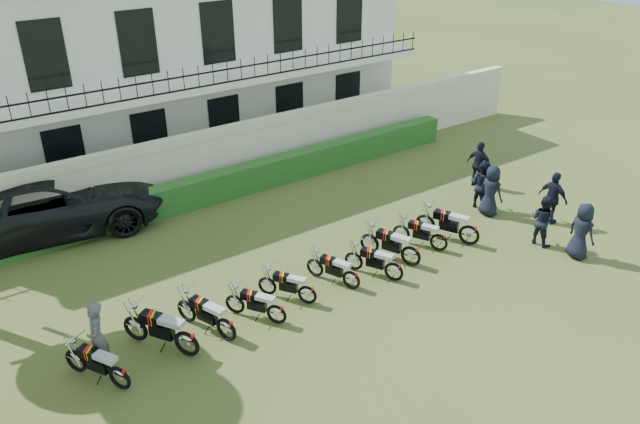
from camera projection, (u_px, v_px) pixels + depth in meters
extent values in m
plane|color=#405020|center=(350.00, 293.00, 16.90)|extent=(100.00, 100.00, 0.00)
cube|color=beige|center=(214.00, 164.00, 22.24)|extent=(30.00, 0.30, 2.00)
cube|color=beige|center=(211.00, 133.00, 21.71)|extent=(30.00, 0.35, 0.30)
cube|color=#274F1C|center=(250.00, 178.00, 22.40)|extent=(18.00, 0.60, 1.00)
cube|color=white|center=(143.00, 60.00, 25.43)|extent=(20.00, 8.00, 7.00)
cube|color=white|center=(192.00, 87.00, 22.03)|extent=(20.00, 1.40, 0.25)
cube|color=black|center=(198.00, 74.00, 21.28)|extent=(20.00, 0.05, 0.05)
cube|color=black|center=(200.00, 87.00, 21.49)|extent=(20.00, 0.05, 0.05)
cube|color=black|center=(66.00, 158.00, 21.13)|extent=(1.30, 0.12, 2.20)
cube|color=black|center=(45.00, 55.00, 19.51)|extent=(1.30, 0.12, 2.20)
cube|color=black|center=(150.00, 140.00, 22.66)|extent=(1.30, 0.12, 2.20)
cube|color=black|center=(137.00, 43.00, 21.04)|extent=(1.30, 0.12, 2.20)
cube|color=black|center=(224.00, 124.00, 24.19)|extent=(1.30, 0.12, 2.20)
cube|color=black|center=(217.00, 32.00, 22.57)|extent=(1.30, 0.12, 2.20)
cube|color=black|center=(289.00, 110.00, 25.72)|extent=(1.30, 0.12, 2.20)
cube|color=black|center=(287.00, 23.00, 24.10)|extent=(1.30, 0.12, 2.20)
cube|color=black|center=(347.00, 98.00, 27.25)|extent=(1.30, 0.12, 2.20)
cube|color=black|center=(349.00, 15.00, 25.63)|extent=(1.30, 0.12, 2.20)
torus|color=black|center=(143.00, 388.00, 13.28)|extent=(0.37, 0.56, 0.60)
torus|color=black|center=(98.00, 370.00, 13.76)|extent=(0.37, 0.56, 0.60)
cube|color=black|center=(121.00, 374.00, 13.43)|extent=(0.42, 0.55, 0.29)
cube|color=black|center=(111.00, 362.00, 13.40)|extent=(0.44, 0.51, 0.21)
cube|color=red|center=(111.00, 362.00, 13.39)|extent=(0.23, 0.25, 0.22)
cube|color=#E3B50B|center=(113.00, 362.00, 13.37)|extent=(0.21, 0.23, 0.22)
cube|color=#B3B3B3|center=(128.00, 367.00, 13.19)|extent=(0.47, 0.58, 0.12)
cylinder|color=silver|center=(97.00, 347.00, 13.38)|extent=(0.53, 0.31, 0.03)
torus|color=black|center=(214.00, 353.00, 14.22)|extent=(0.45, 0.63, 0.68)
torus|color=black|center=(161.00, 337.00, 14.72)|extent=(0.45, 0.63, 0.68)
cube|color=black|center=(188.00, 340.00, 14.37)|extent=(0.50, 0.63, 0.33)
cube|color=black|center=(178.00, 326.00, 14.32)|extent=(0.51, 0.58, 0.25)
cube|color=red|center=(178.00, 326.00, 14.31)|extent=(0.26, 0.29, 0.26)
cube|color=#E3B50B|center=(180.00, 327.00, 14.29)|extent=(0.23, 0.27, 0.26)
cube|color=#B3B3B3|center=(198.00, 331.00, 14.11)|extent=(0.55, 0.66, 0.13)
cylinder|color=silver|center=(163.00, 311.00, 14.29)|extent=(0.59, 0.38, 0.03)
torus|color=black|center=(248.00, 340.00, 14.65)|extent=(0.30, 0.61, 0.62)
torus|color=black|center=(206.00, 321.00, 15.31)|extent=(0.30, 0.61, 0.62)
cube|color=black|center=(228.00, 326.00, 14.88)|extent=(0.37, 0.59, 0.31)
cube|color=black|center=(219.00, 313.00, 14.87)|extent=(0.41, 0.52, 0.22)
cube|color=red|center=(219.00, 313.00, 14.87)|extent=(0.26, 0.24, 0.23)
cube|color=#E3B50B|center=(221.00, 314.00, 14.84)|extent=(0.24, 0.22, 0.23)
cube|color=#B3B3B3|center=(235.00, 319.00, 14.60)|extent=(0.43, 0.61, 0.12)
cylinder|color=silver|center=(208.00, 298.00, 14.89)|extent=(0.58, 0.24, 0.03)
torus|color=black|center=(298.00, 320.00, 15.38)|extent=(0.37, 0.51, 0.55)
torus|color=black|center=(256.00, 310.00, 15.76)|extent=(0.37, 0.51, 0.55)
cube|color=black|center=(278.00, 311.00, 15.49)|extent=(0.41, 0.50, 0.27)
cube|color=black|center=(270.00, 301.00, 15.45)|extent=(0.42, 0.47, 0.20)
cube|color=red|center=(270.00, 301.00, 15.45)|extent=(0.20, 0.24, 0.21)
cube|color=#E3B50B|center=(272.00, 301.00, 15.43)|extent=(0.18, 0.22, 0.21)
cube|color=#B3B3B3|center=(287.00, 304.00, 15.28)|extent=(0.45, 0.53, 0.11)
cylinder|color=silver|center=(259.00, 290.00, 15.42)|extent=(0.47, 0.32, 0.03)
torus|color=black|center=(328.00, 300.00, 16.14)|extent=(0.37, 0.50, 0.54)
torus|color=black|center=(287.00, 291.00, 16.51)|extent=(0.37, 0.50, 0.54)
cube|color=black|center=(309.00, 292.00, 16.25)|extent=(0.40, 0.50, 0.27)
cube|color=black|center=(301.00, 282.00, 16.20)|extent=(0.41, 0.46, 0.20)
cube|color=red|center=(301.00, 282.00, 16.20)|extent=(0.20, 0.24, 0.20)
cube|color=#E3B50B|center=(303.00, 283.00, 16.18)|extent=(0.18, 0.22, 0.20)
cube|color=#B3B3B3|center=(317.00, 285.00, 16.04)|extent=(0.45, 0.53, 0.11)
cylinder|color=silver|center=(291.00, 272.00, 16.17)|extent=(0.46, 0.32, 0.03)
torus|color=black|center=(370.00, 287.00, 16.66)|extent=(0.29, 0.54, 0.55)
torus|color=black|center=(333.00, 274.00, 17.21)|extent=(0.29, 0.54, 0.55)
cube|color=black|center=(353.00, 277.00, 16.85)|extent=(0.34, 0.52, 0.27)
cube|color=black|center=(346.00, 267.00, 16.83)|extent=(0.37, 0.46, 0.20)
cube|color=red|center=(346.00, 267.00, 16.83)|extent=(0.23, 0.22, 0.21)
cube|color=#E3B50B|center=(348.00, 268.00, 16.80)|extent=(0.21, 0.20, 0.21)
cube|color=#B3B3B3|center=(361.00, 271.00, 16.60)|extent=(0.39, 0.54, 0.11)
cylinder|color=silver|center=(337.00, 256.00, 16.85)|extent=(0.51, 0.23, 0.03)
torus|color=black|center=(415.00, 278.00, 17.03)|extent=(0.34, 0.55, 0.57)
torus|color=black|center=(373.00, 267.00, 17.52)|extent=(0.34, 0.55, 0.57)
cube|color=black|center=(396.00, 269.00, 17.19)|extent=(0.39, 0.53, 0.28)
cube|color=black|center=(389.00, 259.00, 17.16)|extent=(0.41, 0.49, 0.21)
cube|color=red|center=(389.00, 259.00, 17.16)|extent=(0.23, 0.24, 0.22)
cube|color=#E3B50B|center=(391.00, 259.00, 17.14)|extent=(0.21, 0.22, 0.22)
cube|color=#B3B3B3|center=(405.00, 262.00, 16.95)|extent=(0.44, 0.56, 0.11)
cylinder|color=silver|center=(379.00, 248.00, 17.15)|extent=(0.51, 0.28, 0.03)
torus|color=black|center=(432.00, 264.00, 17.62)|extent=(0.33, 0.62, 0.63)
torus|color=black|center=(390.00, 250.00, 18.27)|extent=(0.33, 0.62, 0.63)
cube|color=black|center=(413.00, 253.00, 17.85)|extent=(0.39, 0.60, 0.31)
cube|color=black|center=(406.00, 242.00, 17.83)|extent=(0.43, 0.53, 0.23)
cube|color=red|center=(406.00, 242.00, 17.83)|extent=(0.26, 0.25, 0.24)
cube|color=#E3B50B|center=(408.00, 242.00, 17.80)|extent=(0.24, 0.23, 0.24)
cube|color=#B3B3B3|center=(423.00, 246.00, 17.56)|extent=(0.45, 0.62, 0.12)
cylinder|color=silver|center=(396.00, 230.00, 17.85)|extent=(0.59, 0.26, 0.03)
torus|color=black|center=(458.00, 248.00, 18.47)|extent=(0.33, 0.54, 0.56)
torus|color=black|center=(420.00, 239.00, 18.96)|extent=(0.33, 0.54, 0.56)
cube|color=black|center=(441.00, 239.00, 18.63)|extent=(0.38, 0.53, 0.28)
cube|color=black|center=(434.00, 231.00, 18.60)|extent=(0.40, 0.48, 0.20)
cube|color=red|center=(434.00, 230.00, 18.60)|extent=(0.22, 0.23, 0.21)
cube|color=#E3B50B|center=(436.00, 231.00, 18.57)|extent=(0.20, 0.21, 0.21)
cube|color=#B3B3B3|center=(450.00, 233.00, 18.40)|extent=(0.43, 0.55, 0.11)
cylinder|color=silver|center=(426.00, 220.00, 18.59)|extent=(0.50, 0.28, 0.03)
torus|color=black|center=(492.00, 242.00, 18.69)|extent=(0.37, 0.64, 0.66)
torus|color=black|center=(447.00, 230.00, 19.30)|extent=(0.37, 0.64, 0.66)
cube|color=black|center=(471.00, 232.00, 18.90)|extent=(0.43, 0.62, 0.33)
cube|color=black|center=(464.00, 221.00, 18.87)|extent=(0.47, 0.56, 0.24)
cube|color=red|center=(464.00, 221.00, 18.86)|extent=(0.27, 0.27, 0.25)
cube|color=#E3B50B|center=(466.00, 221.00, 18.84)|extent=(0.25, 0.25, 0.25)
cube|color=#B3B3B3|center=(482.00, 224.00, 18.61)|extent=(0.49, 0.65, 0.13)
cylinder|color=silver|center=(454.00, 209.00, 18.87)|extent=(0.60, 0.31, 0.03)
imported|color=black|center=(48.00, 204.00, 19.50)|extent=(7.32, 4.07, 1.94)
imported|color=#5D5D63|center=(97.00, 337.00, 13.86)|extent=(0.58, 0.74, 1.77)
imported|color=black|center=(581.00, 231.00, 18.16)|extent=(0.65, 0.91, 1.75)
imported|color=black|center=(543.00, 220.00, 18.90)|extent=(0.68, 0.84, 1.61)
imported|color=black|center=(553.00, 198.00, 20.04)|extent=(0.46, 1.05, 1.78)
imported|color=black|center=(491.00, 191.00, 20.57)|extent=(0.60, 0.88, 1.74)
imported|color=black|center=(482.00, 184.00, 21.08)|extent=(0.72, 0.88, 1.68)
imported|color=black|center=(479.00, 165.00, 22.55)|extent=(0.59, 1.06, 1.72)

